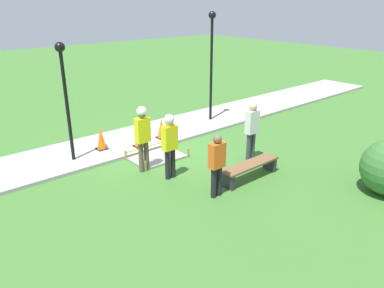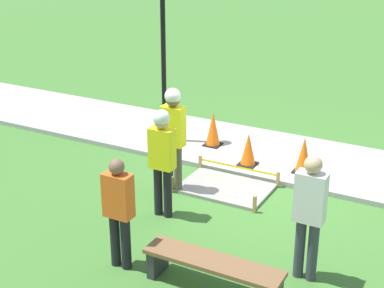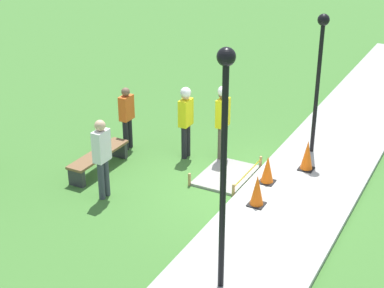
% 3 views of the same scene
% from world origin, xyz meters
% --- Properties ---
extents(ground_plane, '(60.00, 60.00, 0.00)m').
position_xyz_m(ground_plane, '(0.00, 0.00, 0.00)').
color(ground_plane, '#3D702D').
extents(sidewalk, '(28.00, 2.40, 0.10)m').
position_xyz_m(sidewalk, '(0.00, -1.20, 0.05)').
color(sidewalk, '#9E9E99').
rests_on(sidewalk, ground_plane).
extents(wet_concrete_patch, '(1.63, 1.14, 0.30)m').
position_xyz_m(wet_concrete_patch, '(0.44, 0.60, 0.03)').
color(wet_concrete_patch, gray).
rests_on(wet_concrete_patch, ground_plane).
extents(traffic_cone_near_patch, '(0.34, 0.34, 0.69)m').
position_xyz_m(traffic_cone_near_patch, '(-0.60, -0.58, 0.44)').
color(traffic_cone_near_patch, black).
rests_on(traffic_cone_near_patch, sidewalk).
extents(traffic_cone_far_patch, '(0.34, 0.34, 0.64)m').
position_xyz_m(traffic_cone_far_patch, '(0.44, -0.41, 0.42)').
color(traffic_cone_far_patch, black).
rests_on(traffic_cone_far_patch, sidewalk).
extents(traffic_cone_sidewalk_edge, '(0.34, 0.34, 0.73)m').
position_xyz_m(traffic_cone_sidewalk_edge, '(1.48, -0.99, 0.46)').
color(traffic_cone_sidewalk_edge, black).
rests_on(traffic_cone_sidewalk_edge, sidewalk).
extents(park_bench, '(1.89, 0.44, 0.46)m').
position_xyz_m(park_bench, '(-0.69, 3.39, 0.33)').
color(park_bench, '#2D2D33').
rests_on(park_bench, ground_plane).
extents(worker_supervisor, '(0.40, 0.26, 1.83)m').
position_xyz_m(worker_supervisor, '(0.94, 1.94, 1.10)').
color(worker_supervisor, black).
rests_on(worker_supervisor, ground_plane).
extents(worker_assistant, '(0.40, 0.28, 1.91)m').
position_xyz_m(worker_assistant, '(1.23, 1.08, 1.16)').
color(worker_assistant, brown).
rests_on(worker_assistant, ground_plane).
extents(bystander_in_orange_shirt, '(0.40, 0.22, 1.64)m').
position_xyz_m(bystander_in_orange_shirt, '(0.69, 3.49, 0.92)').
color(bystander_in_orange_shirt, black).
rests_on(bystander_in_orange_shirt, ground_plane).
extents(bystander_in_gray_shirt, '(0.40, 0.24, 1.80)m').
position_xyz_m(bystander_in_gray_shirt, '(-1.66, 2.54, 1.03)').
color(bystander_in_gray_shirt, '#383D47').
rests_on(bystander_in_gray_shirt, ground_plane).
extents(lamppost_near, '(0.28, 0.28, 3.44)m').
position_xyz_m(lamppost_near, '(2.53, -0.79, 2.39)').
color(lamppost_near, black).
rests_on(lamppost_near, sidewalk).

